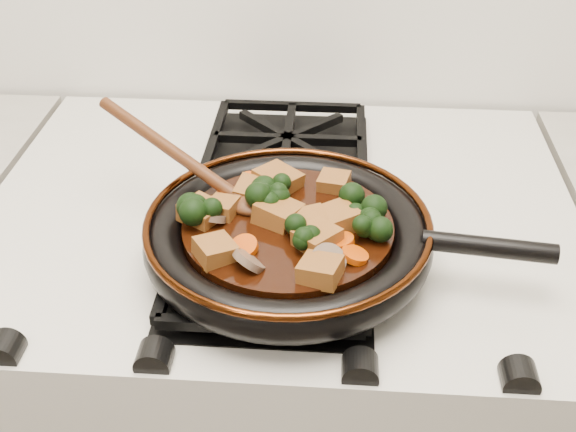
{
  "coord_description": "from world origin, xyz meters",
  "views": [
    {
      "loc": [
        0.07,
        0.92,
        1.42
      ],
      "look_at": [
        0.02,
        1.57,
        0.97
      ],
      "focal_mm": 45.0,
      "sensor_mm": 36.0,
      "label": 1
    }
  ],
  "objects": [
    {
      "name": "broccoli_floret_3",
      "position": [
        0.1,
        1.59,
        0.97
      ],
      "size": [
        0.07,
        0.06,
        0.07
      ],
      "primitive_type": null,
      "rotation": [
        0.13,
        0.25,
        0.01
      ],
      "color": "black",
      "rests_on": "braising_sauce"
    },
    {
      "name": "tofu_cube_3",
      "position": [
        -0.08,
        1.57,
        0.97
      ],
      "size": [
        0.06,
        0.06,
        0.03
      ],
      "primitive_type": "cube",
      "rotation": [
        0.05,
        0.05,
        1.02
      ],
      "color": "brown",
      "rests_on": "braising_sauce"
    },
    {
      "name": "carrot_coin_3",
      "position": [
        -0.02,
        1.52,
        0.96
      ],
      "size": [
        0.03,
        0.03,
        0.02
      ],
      "primitive_type": "cylinder",
      "rotation": [
        0.3,
        -0.22,
        0.0
      ],
      "color": "#C54105",
      "rests_on": "braising_sauce"
    },
    {
      "name": "mushroom_slice_0",
      "position": [
        -0.02,
        1.49,
        0.97
      ],
      "size": [
        0.05,
        0.05,
        0.03
      ],
      "primitive_type": "cylinder",
      "rotation": [
        0.75,
        0.0,
        2.22
      ],
      "color": "brown",
      "rests_on": "braising_sauce"
    },
    {
      "name": "tofu_cube_7",
      "position": [
        0.06,
        1.48,
        0.97
      ],
      "size": [
        0.05,
        0.05,
        0.03
      ],
      "primitive_type": "cube",
      "rotation": [
        0.08,
        0.09,
        2.85
      ],
      "color": "brown",
      "rests_on": "braising_sauce"
    },
    {
      "name": "carrot_coin_1",
      "position": [
        -0.05,
        1.62,
        0.96
      ],
      "size": [
        0.03,
        0.03,
        0.02
      ],
      "primitive_type": "cylinder",
      "rotation": [
        -0.33,
        -0.02,
        0.0
      ],
      "color": "#C54105",
      "rests_on": "braising_sauce"
    },
    {
      "name": "carrot_coin_5",
      "position": [
        -0.03,
        1.65,
        0.96
      ],
      "size": [
        0.03,
        0.03,
        0.02
      ],
      "primitive_type": "cylinder",
      "rotation": [
        0.21,
        0.28,
        0.0
      ],
      "color": "#C54105",
      "rests_on": "braising_sauce"
    },
    {
      "name": "tofu_cube_2",
      "position": [
        0.07,
        1.65,
        0.97
      ],
      "size": [
        0.04,
        0.04,
        0.02
      ],
      "primitive_type": "cube",
      "rotation": [
        -0.03,
        0.03,
        2.91
      ],
      "color": "brown",
      "rests_on": "braising_sauce"
    },
    {
      "name": "tofu_cube_5",
      "position": [
        -0.06,
        1.59,
        0.97
      ],
      "size": [
        0.04,
        0.04,
        0.02
      ],
      "primitive_type": "cube",
      "rotation": [
        -0.05,
        0.08,
        1.3
      ],
      "color": "brown",
      "rests_on": "braising_sauce"
    },
    {
      "name": "mushroom_slice_2",
      "position": [
        0.07,
        1.5,
        0.97
      ],
      "size": [
        0.05,
        0.05,
        0.03
      ],
      "primitive_type": "cylinder",
      "rotation": [
        0.55,
        0.0,
        0.5
      ],
      "color": "brown",
      "rests_on": "braising_sauce"
    },
    {
      "name": "mushroom_slice_1",
      "position": [
        -0.06,
        1.57,
        0.97
      ],
      "size": [
        0.04,
        0.04,
        0.02
      ],
      "primitive_type": "cylinder",
      "rotation": [
        0.54,
        0.0,
        2.86
      ],
      "color": "brown",
      "rests_on": "braising_sauce"
    },
    {
      "name": "burner_grate_back",
      "position": [
        0.0,
        1.83,
        0.91
      ],
      "size": [
        0.23,
        0.23,
        0.03
      ],
      "primitive_type": null,
      "color": "black",
      "rests_on": "stove"
    },
    {
      "name": "tofu_cube_1",
      "position": [
        0.07,
        1.57,
        0.97
      ],
      "size": [
        0.06,
        0.06,
        0.03
      ],
      "primitive_type": "cube",
      "rotation": [
        -0.11,
        -0.07,
        0.54
      ],
      "color": "brown",
      "rests_on": "braising_sauce"
    },
    {
      "name": "tofu_cube_0",
      "position": [
        0.05,
        1.53,
        0.97
      ],
      "size": [
        0.06,
        0.06,
        0.03
      ],
      "primitive_type": "cube",
      "rotation": [
        -0.07,
        -0.01,
        0.8
      ],
      "color": "brown",
      "rests_on": "braising_sauce"
    },
    {
      "name": "tofu_cube_4",
      "position": [
        0.05,
        1.56,
        0.97
      ],
      "size": [
        0.04,
        0.05,
        0.02
      ],
      "primitive_type": "cube",
      "rotation": [
        -0.07,
        0.02,
        1.9
      ],
      "color": "brown",
      "rests_on": "braising_sauce"
    },
    {
      "name": "broccoli_floret_1",
      "position": [
        0.11,
        1.55,
        0.97
      ],
      "size": [
        0.07,
        0.07,
        0.07
      ],
      "primitive_type": null,
      "rotation": [
        -0.1,
        0.12,
        1.72
      ],
      "color": "black",
      "rests_on": "braising_sauce"
    },
    {
      "name": "carrot_coin_4",
      "position": [
        0.09,
        1.51,
        0.96
      ],
      "size": [
        0.03,
        0.03,
        0.02
      ],
      "primitive_type": "cylinder",
      "rotation": [
        -0.07,
        0.27,
        0.0
      ],
      "color": "#C54105",
      "rests_on": "braising_sauce"
    },
    {
      "name": "carrot_coin_2",
      "position": [
        0.08,
        1.54,
        0.96
      ],
      "size": [
        0.03,
        0.03,
        0.02
      ],
      "primitive_type": "cylinder",
      "rotation": [
        -0.06,
        -0.21,
        0.0
      ],
      "color": "#C54105",
      "rests_on": "braising_sauce"
    },
    {
      "name": "tofu_cube_10",
      "position": [
        -0.05,
        1.51,
        0.97
      ],
      "size": [
        0.05,
        0.05,
        0.03
      ],
      "primitive_type": "cube",
      "rotation": [
        0.1,
        0.02,
        2.16
      ],
      "color": "brown",
      "rests_on": "braising_sauce"
    },
    {
      "name": "skillet",
      "position": [
        0.02,
        1.57,
        0.94
      ],
      "size": [
        0.45,
        0.32,
        0.05
      ],
      "rotation": [
        0.0,
        0.0,
        -0.11
      ],
      "color": "black",
      "rests_on": "burner_grate_front"
    },
    {
      "name": "carrot_coin_0",
      "position": [
        -0.07,
        1.6,
        0.96
      ],
      "size": [
        0.03,
        0.03,
        0.02
      ],
      "primitive_type": "cylinder",
      "rotation": [
        -0.18,
        -0.13,
        0.0
      ],
      "color": "#C54105",
      "rests_on": "braising_sauce"
    },
    {
      "name": "broccoli_floret_0",
      "position": [
        -0.08,
        1.56,
        0.97
      ],
      "size": [
        0.09,
        0.09,
        0.07
      ],
      "primitive_type": null,
      "rotation": [
        -0.1,
        0.16,
        0.83
      ],
      "color": "black",
      "rests_on": "braising_sauce"
    },
    {
      "name": "tofu_cube_8",
      "position": [
        0.01,
        1.58,
        0.97
      ],
      "size": [
        0.06,
        0.06,
        0.03
      ],
      "primitive_type": "cube",
      "rotation": [
        0.11,
        -0.08,
        2.65
      ],
      "color": "brown",
      "rests_on": "braising_sauce"
    },
    {
      "name": "tofu_cube_6",
      "position": [
        -0.03,
        1.62,
        0.97
      ],
      "size": [
        0.05,
        0.05,
        0.03
      ],
      "primitive_type": "cube",
      "rotation": [
        0.12,
        -0.11,
        1.36
      ],
      "color": "brown",
      "rests_on": "braising_sauce"
    },
    {
      "name": "broccoli_floret_5",
      "position": [
        -0.0,
        1.61,
        0.97
      ],
      "size": [
        0.07,
        0.06,
        0.07
      ],
      "primitive_type": null,
      "rotation": [
        0.25,
        0.05,
        1.56
      ],
      "color": "black",
      "rests_on": "braising_sauce"
    },
    {
      "name": "tofu_cube_9",
      "position": [
        0.0,
        1.64,
        0.97
      ],
      "size": [
        0.07,
        0.06,
        0.03
      ],
      "primitive_type": "cube",
      "rotation": [
        0.06,
        0.08,
        0.9
      ],
      "color": "brown",
      "rests_on": "braising_sauce"
    },
    {
      "name": "wooden_spoon",
      "position": [
        -0.08,
        1.63,
        0.98
      ],
      "size": [
        0.14,
        0.1,
        0.23
      ],
      "rotation": [
        0.0,
        0.0,
        2.58
      ],
      "color": "#4A2410",
      "rests_on": "braising_sauce"
    },
    {
      "name": "broccoli_floret_2",
      "position": [
        0.04,
        1.53,
        0.97
      ],
      "size": [
        0.08,
        0.08,
        0.06
      ],
      "primitive_type": null,
      "rotation": [
        0.08,
        0.2,
        2.49
      ],
      "color": "black",
      "rests_on": "braising_sauce"
    },
    {
      "name": "braising_sauce",
      "position": [
        0.02,
        1.57,
        0.95
      ],
      "size": [
        0.23,
        0.23,
        0.02
      ],
      "primitive_type": "cylinder",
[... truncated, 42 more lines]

